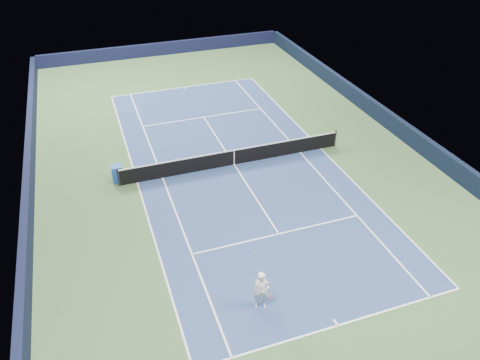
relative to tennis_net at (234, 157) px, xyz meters
name	(u,v)px	position (x,y,z in m)	size (l,w,h in m)	color
ground	(234,165)	(0.00, 0.00, -0.50)	(40.00, 40.00, 0.00)	#35542E
wall_far	(163,49)	(0.00, 19.82, 0.05)	(22.00, 0.35, 1.10)	black
wall_right	(398,127)	(10.82, 0.00, 0.05)	(0.35, 40.00, 1.10)	black
wall_left	(28,193)	(-10.82, 0.00, 0.05)	(0.35, 40.00, 1.10)	black
court_surface	(234,165)	(0.00, 0.00, -0.50)	(10.97, 23.77, 0.01)	navy
baseline_far	(184,87)	(0.00, 11.88, -0.50)	(10.97, 0.08, 0.00)	white
baseline_near	(338,326)	(0.00, -11.88, -0.50)	(10.97, 0.08, 0.00)	white
sideline_doubles_right	(321,148)	(5.49, 0.00, -0.50)	(0.08, 23.77, 0.00)	white
sideline_doubles_left	(137,182)	(-5.49, 0.00, -0.50)	(0.08, 23.77, 0.00)	white
sideline_singles_right	(300,152)	(4.12, 0.00, -0.50)	(0.08, 23.77, 0.00)	white
sideline_singles_left	(163,178)	(-4.12, 0.00, -0.50)	(0.08, 23.77, 0.00)	white
service_line_far	(204,117)	(0.00, 6.40, -0.50)	(8.23, 0.08, 0.00)	white
service_line_near	(279,234)	(0.00, -6.40, -0.50)	(8.23, 0.08, 0.00)	white
center_service_line	(234,164)	(0.00, 0.00, -0.50)	(0.08, 12.80, 0.00)	white
center_mark_far	(185,88)	(0.00, 11.73, -0.50)	(0.08, 0.30, 0.00)	white
center_mark_near	(336,322)	(0.00, -11.73, -0.50)	(0.08, 0.30, 0.00)	white
tennis_net	(234,157)	(0.00, 0.00, 0.00)	(12.90, 0.10, 1.07)	black
sponsor_cube	(118,173)	(-6.40, 0.51, -0.04)	(0.61, 0.55, 0.93)	blue
tennis_player	(262,291)	(-2.34, -10.10, 0.36)	(0.83, 1.32, 1.93)	white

